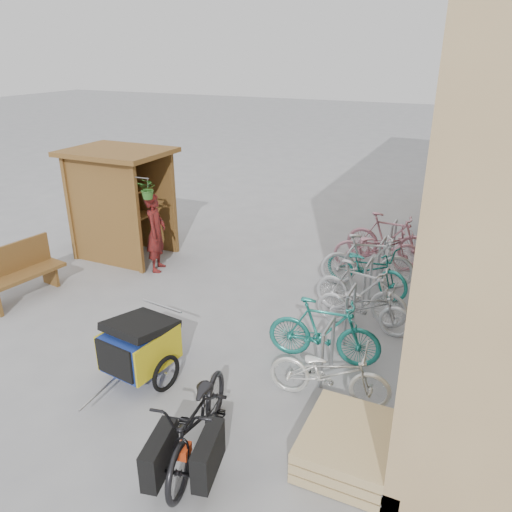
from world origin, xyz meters
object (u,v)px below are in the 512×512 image
at_px(shopping_carts, 438,209).
at_px(child_trailer, 140,345).
at_px(bike_0, 330,373).
at_px(bike_5, 367,261).
at_px(bench, 17,272).
at_px(cargo_bike, 198,421).
at_px(bike_4, 366,268).
at_px(pallet_stack, 349,446).
at_px(person_kiosk, 156,233).
at_px(bike_2, 364,306).
at_px(bike_7, 388,238).
at_px(kiosk, 117,189).
at_px(bike_3, 360,291).
at_px(bike_6, 377,248).
at_px(bike_1, 324,331).

distance_m(shopping_carts, child_trailer, 8.65).
bearing_deg(shopping_carts, child_trailer, -110.84).
xyz_separation_m(bike_0, bike_5, (-0.36, 3.62, 0.12)).
bearing_deg(bench, cargo_bike, -13.19).
distance_m(child_trailer, bike_4, 4.67).
bearing_deg(pallet_stack, bench, 168.46).
height_order(child_trailer, person_kiosk, person_kiosk).
relative_size(person_kiosk, bike_2, 1.03).
relative_size(shopping_carts, bike_4, 1.17).
bearing_deg(bike_7, bike_0, -175.59).
bearing_deg(bike_4, pallet_stack, -149.24).
height_order(kiosk, bike_5, kiosk).
relative_size(kiosk, bike_5, 1.38).
relative_size(bike_3, bike_6, 0.95).
xyz_separation_m(kiosk, bike_2, (5.73, -0.92, -1.13)).
height_order(bike_2, bike_4, bike_4).
bearing_deg(bike_4, bike_1, -160.63).
bearing_deg(cargo_bike, bike_3, 65.34).
bearing_deg(bike_7, kiosk, 112.75).
xyz_separation_m(pallet_stack, bike_7, (-0.76, 5.99, 0.34)).
height_order(kiosk, bike_3, kiosk).
xyz_separation_m(bench, bike_7, (5.92, 4.63, 0.02)).
height_order(bike_5, bike_7, bike_7).
bearing_deg(bike_1, bench, 87.44).
bearing_deg(bike_1, cargo_bike, 157.34).
relative_size(pallet_stack, bike_0, 0.74).
bearing_deg(pallet_stack, person_kiosk, 145.19).
bearing_deg(bench, bike_7, 46.35).
distance_m(person_kiosk, bike_5, 4.33).
distance_m(person_kiosk, bike_3, 4.41).
xyz_separation_m(pallet_stack, child_trailer, (-3.08, 0.28, 0.34)).
relative_size(bench, person_kiosk, 1.02).
bearing_deg(bike_6, child_trailer, 142.51).
bearing_deg(person_kiosk, bike_6, -84.14).
relative_size(shopping_carts, bike_6, 1.16).
relative_size(person_kiosk, bike_6, 0.92).
relative_size(child_trailer, cargo_bike, 0.85).
height_order(bike_1, bike_7, bike_7).
bearing_deg(bike_7, bike_4, 178.40).
bearing_deg(child_trailer, pallet_stack, 2.11).
relative_size(child_trailer, bike_0, 1.05).
bearing_deg(bike_1, bike_4, -7.01).
bearing_deg(shopping_carts, person_kiosk, -136.49).
relative_size(bike_3, bike_7, 0.94).
bearing_deg(kiosk, bike_3, -6.10).
xyz_separation_m(kiosk, bench, (-0.41, -2.51, -1.02)).
bearing_deg(bike_6, bike_0, 169.78).
relative_size(pallet_stack, bench, 0.71).
xyz_separation_m(cargo_bike, bike_4, (0.71, 5.05, -0.03)).
bearing_deg(bike_6, person_kiosk, 100.43).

